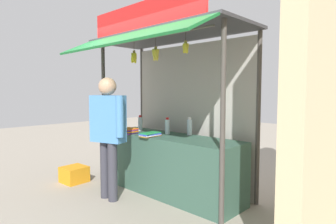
% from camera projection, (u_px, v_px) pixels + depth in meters
% --- Properties ---
extents(ground_plane, '(20.00, 20.00, 0.00)m').
position_uv_depth(ground_plane, '(168.00, 192.00, 4.28)').
color(ground_plane, '#9E9384').
extents(stall_counter, '(2.33, 0.68, 0.86)m').
position_uv_depth(stall_counter, '(168.00, 164.00, 4.25)').
color(stall_counter, '#385B4C').
rests_on(stall_counter, ground).
extents(stall_structure, '(2.53, 1.58, 2.69)m').
position_uv_depth(stall_structure, '(174.00, 83.00, 4.26)').
color(stall_structure, '#4C4742').
rests_on(stall_structure, ground).
extents(water_bottle_far_right, '(0.07, 0.07, 0.26)m').
position_uv_depth(water_bottle_far_right, '(140.00, 124.00, 4.72)').
color(water_bottle_far_right, silver).
rests_on(water_bottle_far_right, stall_counter).
extents(water_bottle_mid_left, '(0.07, 0.07, 0.27)m').
position_uv_depth(water_bottle_mid_left, '(190.00, 127.00, 4.26)').
color(water_bottle_mid_left, silver).
rests_on(water_bottle_mid_left, stall_counter).
extents(water_bottle_center, '(0.07, 0.07, 0.26)m').
position_uv_depth(water_bottle_center, '(167.00, 126.00, 4.33)').
color(water_bottle_center, silver).
rests_on(water_bottle_center, stall_counter).
extents(magazine_stack_back_left, '(0.26, 0.28, 0.06)m').
position_uv_depth(magazine_stack_back_left, '(113.00, 129.00, 4.79)').
color(magazine_stack_back_left, purple).
rests_on(magazine_stack_back_left, stall_counter).
extents(magazine_stack_left, '(0.27, 0.26, 0.08)m').
position_uv_depth(magazine_stack_left, '(128.00, 131.00, 4.43)').
color(magazine_stack_left, purple).
rests_on(magazine_stack_left, stall_counter).
extents(magazine_stack_far_left, '(0.19, 0.32, 0.06)m').
position_uv_depth(magazine_stack_far_left, '(150.00, 134.00, 4.13)').
color(magazine_stack_far_left, yellow).
rests_on(magazine_stack_far_left, stall_counter).
extents(banana_bunch_inner_right, '(0.09, 0.09, 0.25)m').
position_uv_depth(banana_bunch_inner_right, '(186.00, 48.00, 3.33)').
color(banana_bunch_inner_right, '#332D23').
extents(banana_bunch_leftmost, '(0.10, 0.11, 0.30)m').
position_uv_depth(banana_bunch_leftmost, '(134.00, 58.00, 3.99)').
color(banana_bunch_leftmost, '#332D23').
extents(banana_bunch_inner_left, '(0.11, 0.10, 0.30)m').
position_uv_depth(banana_bunch_inner_left, '(156.00, 54.00, 3.68)').
color(banana_bunch_inner_left, '#332D23').
extents(vendor_person, '(0.65, 0.34, 1.71)m').
position_uv_depth(vendor_person, '(108.00, 127.00, 3.95)').
color(vendor_person, '#383842').
rests_on(vendor_person, ground).
extents(plastic_crate, '(0.39, 0.39, 0.26)m').
position_uv_depth(plastic_crate, '(74.00, 174.00, 4.76)').
color(plastic_crate, orange).
rests_on(plastic_crate, ground).
extents(neighbour_wall, '(0.20, 2.40, 3.17)m').
position_uv_depth(neighbour_wall, '(336.00, 85.00, 2.92)').
color(neighbour_wall, beige).
rests_on(neighbour_wall, ground).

